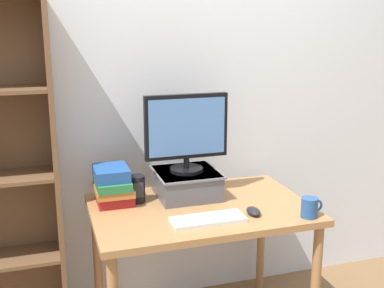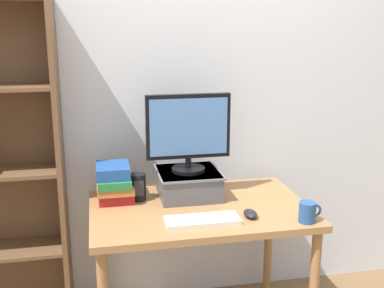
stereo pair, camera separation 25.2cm
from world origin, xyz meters
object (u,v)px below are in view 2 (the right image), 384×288
(computer_monitor, at_px, (188,131))
(book_stack, at_px, (114,183))
(keyboard, at_px, (202,220))
(coffee_mug, at_px, (308,212))
(riser_box, at_px, (188,182))
(computer_mouse, at_px, (250,214))
(desk_speaker, at_px, (138,187))
(desk, at_px, (199,223))

(computer_monitor, xyz_separation_m, book_stack, (-0.41, 0.02, -0.28))
(computer_monitor, height_order, keyboard, computer_monitor)
(computer_monitor, distance_m, coffee_mug, 0.76)
(riser_box, distance_m, keyboard, 0.38)
(computer_mouse, xyz_separation_m, desk_speaker, (-0.53, 0.35, 0.06))
(computer_monitor, height_order, computer_mouse, computer_monitor)
(book_stack, xyz_separation_m, desk_speaker, (0.13, -0.03, -0.02))
(keyboard, xyz_separation_m, coffee_mug, (0.51, -0.10, 0.04))
(coffee_mug, height_order, desk_speaker, desk_speaker)
(desk, distance_m, desk_speaker, 0.39)
(keyboard, height_order, book_stack, book_stack)
(riser_box, distance_m, computer_mouse, 0.44)
(keyboard, distance_m, desk_speaker, 0.46)
(coffee_mug, bearing_deg, book_stack, 151.75)
(desk, relative_size, riser_box, 3.29)
(desk_speaker, bearing_deg, computer_mouse, -33.68)
(riser_box, xyz_separation_m, computer_mouse, (0.25, -0.36, -0.06))
(computer_monitor, height_order, coffee_mug, computer_monitor)
(keyboard, xyz_separation_m, book_stack, (-0.40, 0.39, 0.09))
(coffee_mug, bearing_deg, computer_monitor, 136.69)
(desk, relative_size, desk_speaker, 7.71)
(computer_mouse, bearing_deg, computer_monitor, 124.22)
(desk, relative_size, keyboard, 3.13)
(desk, relative_size, computer_monitor, 2.48)
(computer_mouse, bearing_deg, desk_speaker, 146.32)
(keyboard, bearing_deg, coffee_mug, -10.71)
(keyboard, relative_size, coffee_mug, 3.14)
(desk, bearing_deg, book_stack, 156.65)
(desk, xyz_separation_m, coffee_mug, (0.48, -0.30, 0.14))
(desk, distance_m, computer_monitor, 0.50)
(computer_monitor, bearing_deg, coffee_mug, -43.31)
(desk_speaker, bearing_deg, riser_box, 2.29)
(computer_monitor, xyz_separation_m, desk_speaker, (-0.28, -0.01, -0.30))
(keyboard, height_order, coffee_mug, coffee_mug)
(desk, xyz_separation_m, book_stack, (-0.43, 0.19, 0.19))
(computer_monitor, xyz_separation_m, computer_mouse, (0.25, -0.36, -0.36))
(book_stack, distance_m, desk_speaker, 0.13)
(computer_monitor, bearing_deg, book_stack, 177.76)
(computer_mouse, height_order, book_stack, book_stack)
(computer_monitor, xyz_separation_m, coffee_mug, (0.50, -0.47, -0.32))
(computer_mouse, bearing_deg, riser_box, 124.11)
(riser_box, bearing_deg, computer_monitor, -90.00)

